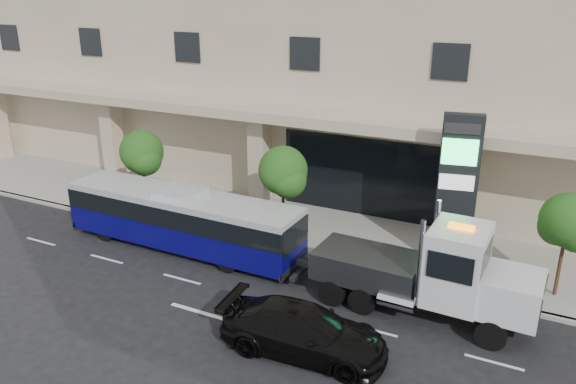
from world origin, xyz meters
name	(u,v)px	position (x,y,z in m)	size (l,w,h in m)	color
ground	(287,285)	(0.00, 0.00, 0.00)	(120.00, 120.00, 0.00)	black
sidewalk	(335,236)	(0.00, 5.00, 0.07)	(120.00, 6.00, 0.15)	gray
curb	(308,262)	(0.00, 2.00, 0.07)	(120.00, 0.30, 0.15)	gray
convention_center	(408,8)	(0.00, 15.42, 9.97)	(60.00, 17.60, 20.00)	tan
tree_left	(142,155)	(-9.97, 3.59, 3.11)	(2.27, 2.20, 4.22)	#422B19
tree_mid	(283,174)	(-1.97, 3.59, 3.26)	(2.28, 2.20, 4.38)	#422B19
tree_right	(568,224)	(9.53, 3.59, 3.04)	(2.10, 2.00, 4.04)	#422B19
city_bus	(182,218)	(-5.65, 0.89, 1.45)	(11.30, 2.57, 2.85)	black
tow_truck	(432,274)	(5.53, 0.25, 1.67)	(8.91, 2.47, 4.05)	#2D3033
black_sedan	(304,331)	(2.40, -3.64, 0.79)	(2.20, 5.42, 1.57)	black
signage_pylon	(457,189)	(5.35, 4.75, 3.35)	(1.65, 0.87, 6.30)	black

